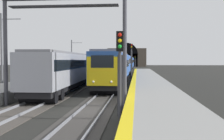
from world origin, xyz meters
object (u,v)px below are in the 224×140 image
object	(u,v)px
train_adjacent_platform	(97,65)
railway_signal_near	(120,66)
catenary_mast_near	(2,51)
overhead_signal_gantry	(64,23)
railway_signal_far	(135,60)
catenary_mast_far	(72,57)
train_main_approaching	(125,64)
railway_signal_mid	(131,59)

from	to	relation	value
train_adjacent_platform	railway_signal_near	distance (m)	35.75
catenary_mast_near	overhead_signal_gantry	bearing A→B (deg)	-133.69
railway_signal_far	catenary_mast_far	size ratio (longest dim) A/B	0.68
catenary_mast_near	catenary_mast_far	world-z (taller)	catenary_mast_near
train_main_approaching	catenary_mast_far	bearing A→B (deg)	-63.85
overhead_signal_gantry	railway_signal_mid	bearing A→B (deg)	-9.56
railway_signal_near	overhead_signal_gantry	distance (m)	6.48
railway_signal_near	catenary_mast_far	size ratio (longest dim) A/B	0.63
railway_signal_mid	catenary_mast_far	size ratio (longest dim) A/B	0.77
train_adjacent_platform	railway_signal_near	bearing A→B (deg)	-170.80
train_main_approaching	railway_signal_mid	size ratio (longest dim) A/B	13.58
catenary_mast_near	catenary_mast_far	xyz separation A→B (m)	(29.83, -0.01, -0.24)
railway_signal_near	catenary_mast_near	bearing A→B (deg)	-134.09
railway_signal_mid	train_adjacent_platform	bearing A→B (deg)	-136.26
railway_signal_near	catenary_mast_far	bearing A→B (deg)	-163.13
railway_signal_far	catenary_mast_far	xyz separation A→B (m)	(-56.99, 12.81, 0.76)
train_adjacent_platform	overhead_signal_gantry	bearing A→B (deg)	-176.92
railway_signal_near	railway_signal_mid	xyz separation A→B (m)	(28.55, 0.00, 0.47)
railway_signal_mid	overhead_signal_gantry	xyz separation A→B (m)	(-24.45, 4.12, 2.40)
train_main_approaching	railway_signal_mid	distance (m)	18.99
railway_signal_near	railway_signal_far	bearing A→B (deg)	-180.00
railway_signal_near	railway_signal_mid	distance (m)	28.55
railway_signal_near	catenary_mast_near	xyz separation A→B (m)	(12.42, 12.82, 1.21)
train_main_approaching	railway_signal_far	bearing A→B (deg)	178.74
train_main_approaching	railway_signal_near	bearing A→B (deg)	3.11
railway_signal_mid	train_main_approaching	bearing A→B (deg)	-174.29
train_main_approaching	overhead_signal_gantry	size ratio (longest dim) A/B	9.04
railway_signal_far	overhead_signal_gantry	xyz separation A→B (m)	(-95.14, 4.12, 2.65)
train_main_approaching	railway_signal_near	size ratio (longest dim) A/B	16.62
train_main_approaching	railway_signal_far	world-z (taller)	railway_signal_far
train_main_approaching	railway_signal_far	distance (m)	51.86
overhead_signal_gantry	railway_signal_near	bearing A→B (deg)	-134.90
catenary_mast_near	railway_signal_near	bearing A→B (deg)	-134.09
train_adjacent_platform	railway_signal_near	world-z (taller)	train_adjacent_platform
railway_signal_mid	catenary_mast_far	world-z (taller)	catenary_mast_far
overhead_signal_gantry	catenary_mast_near	size ratio (longest dim) A/B	1.09
railway_signal_mid	railway_signal_far	bearing A→B (deg)	-180.00
overhead_signal_gantry	train_adjacent_platform	bearing A→B (deg)	4.10
catenary_mast_far	railway_signal_far	bearing A→B (deg)	-12.67
railway_signal_far	overhead_signal_gantry	size ratio (longest dim) A/B	0.59
railway_signal_near	catenary_mast_near	size ratio (longest dim) A/B	0.59
train_main_approaching	train_adjacent_platform	distance (m)	13.03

